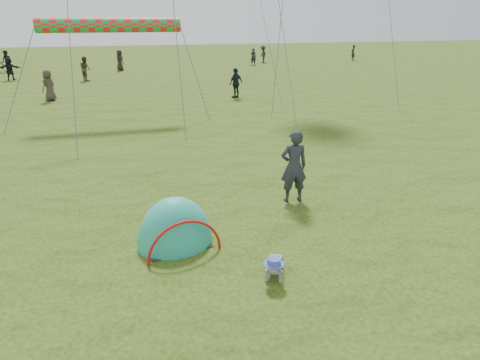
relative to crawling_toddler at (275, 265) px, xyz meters
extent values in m
plane|color=#1A3F0A|center=(0.16, -0.11, -0.26)|extent=(140.00, 140.00, 0.00)
ellipsoid|color=#1B9C7E|center=(-1.62, 1.73, -0.26)|extent=(1.86, 1.65, 2.09)
imported|color=#262831|center=(1.61, 3.22, 0.68)|extent=(0.72, 0.50, 1.90)
imported|color=black|center=(9.97, 35.33, 0.54)|extent=(0.70, 0.64, 1.60)
imported|color=black|center=(-12.16, 35.67, 0.64)|extent=(1.11, 1.08, 1.80)
imported|color=#232228|center=(11.69, 37.62, 0.58)|extent=(0.72, 1.15, 1.70)
imported|color=black|center=(-2.71, 34.09, 0.62)|extent=(0.92, 1.03, 1.77)
imported|color=#43362E|center=(-5.18, 28.10, 0.62)|extent=(1.01, 1.08, 1.76)
imported|color=black|center=(3.89, 18.24, 0.60)|extent=(1.08, 0.90, 1.73)
imported|color=#3E342B|center=(-6.59, 20.07, 0.60)|extent=(0.94, 1.00, 1.72)
imported|color=black|center=(-10.70, 29.83, 0.58)|extent=(1.63, 0.74, 1.69)
imported|color=black|center=(21.91, 37.39, 0.55)|extent=(0.71, 0.68, 1.63)
cylinder|color=red|center=(-2.79, 14.52, 3.89)|extent=(6.16, 0.64, 0.64)
camera|label=1|loc=(-2.33, -6.37, 4.25)|focal=32.00mm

